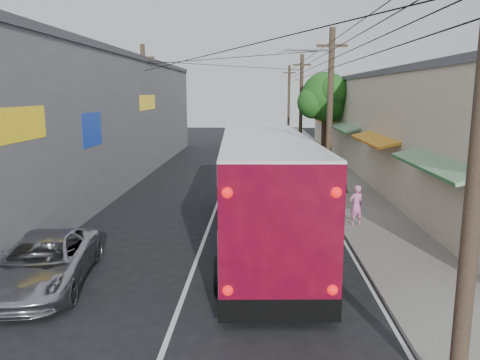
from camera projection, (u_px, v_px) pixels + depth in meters
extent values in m
plane|color=black|center=(169.00, 335.00, 9.98)|extent=(120.00, 120.00, 0.00)
cube|color=slate|center=(332.00, 174.00, 29.36)|extent=(3.00, 80.00, 0.12)
cube|color=beige|center=(398.00, 125.00, 30.61)|extent=(6.00, 40.00, 6.00)
cube|color=#4C4C51|center=(401.00, 77.00, 30.03)|extent=(6.20, 40.00, 0.30)
cube|color=#186F26|center=(439.00, 162.00, 15.04)|extent=(1.39, 6.00, 0.46)
cube|color=orange|center=(377.00, 138.00, 22.90)|extent=(1.39, 6.00, 0.46)
cube|color=#186F26|center=(347.00, 126.00, 30.75)|extent=(1.39, 6.00, 0.46)
cube|color=orange|center=(329.00, 120.00, 38.61)|extent=(1.39, 6.00, 0.46)
cube|color=#186F26|center=(317.00, 115.00, 46.47)|extent=(1.39, 6.00, 0.46)
cube|color=slate|center=(81.00, 120.00, 27.34)|extent=(7.00, 36.00, 7.00)
cube|color=#4C4C51|center=(77.00, 57.00, 26.68)|extent=(7.20, 36.00, 0.30)
cube|color=yellow|center=(15.00, 125.00, 13.33)|extent=(0.12, 3.50, 1.00)
cube|color=#1433A5|center=(91.00, 129.00, 19.33)|extent=(0.12, 2.20, 1.40)
cube|color=yellow|center=(147.00, 102.00, 28.99)|extent=(0.12, 4.00, 0.90)
cylinder|color=#473828|center=(477.00, 167.00, 7.08)|extent=(0.28, 0.28, 8.00)
cylinder|color=#473828|center=(330.00, 117.00, 21.81)|extent=(0.28, 0.28, 8.00)
cube|color=#473828|center=(332.00, 46.00, 21.22)|extent=(1.40, 0.12, 0.12)
cylinder|color=#473828|center=(301.00, 107.00, 36.54)|extent=(0.28, 0.28, 8.00)
cube|color=#473828|center=(302.00, 65.00, 35.95)|extent=(1.40, 0.12, 0.12)
cylinder|color=#473828|center=(289.00, 103.00, 51.27)|extent=(0.28, 0.28, 8.00)
cube|color=#473828|center=(289.00, 73.00, 50.68)|extent=(1.40, 0.12, 0.12)
cylinder|color=#473828|center=(145.00, 110.00, 29.08)|extent=(0.28, 0.28, 8.00)
cube|color=#473828|center=(143.00, 58.00, 28.49)|extent=(1.40, 0.12, 0.12)
cylinder|color=#59595E|center=(308.00, 50.00, 21.30)|extent=(2.20, 0.10, 0.10)
cube|color=#59595E|center=(283.00, 53.00, 21.36)|extent=(0.50, 0.18, 0.12)
cylinder|color=#3F2B19|center=(324.00, 135.00, 34.88)|extent=(0.44, 0.44, 4.00)
sphere|color=#144E15|center=(325.00, 97.00, 34.37)|extent=(3.60, 3.60, 3.60)
sphere|color=#144E15|center=(337.00, 105.00, 35.03)|extent=(2.60, 2.60, 2.60)
sphere|color=#144E15|center=(314.00, 102.00, 34.08)|extent=(2.40, 2.40, 2.40)
sphere|color=#144E15|center=(333.00, 91.00, 33.29)|extent=(2.20, 2.20, 2.20)
sphere|color=#144E15|center=(320.00, 94.00, 35.22)|extent=(2.00, 2.00, 2.00)
cube|color=white|center=(263.00, 206.00, 16.25)|extent=(3.30, 12.89, 2.02)
cube|color=black|center=(262.00, 161.00, 16.50)|extent=(3.22, 10.77, 1.06)
cube|color=white|center=(263.00, 142.00, 15.84)|extent=(3.30, 12.89, 0.53)
cube|color=maroon|center=(281.00, 237.00, 9.78)|extent=(2.64, 0.22, 3.09)
cube|color=black|center=(280.00, 310.00, 10.09)|extent=(2.66, 0.24, 0.53)
sphere|color=red|center=(228.00, 290.00, 9.96)|extent=(0.23, 0.23, 0.23)
sphere|color=red|center=(332.00, 290.00, 9.98)|extent=(0.23, 0.23, 0.23)
sphere|color=red|center=(227.00, 193.00, 9.56)|extent=(0.23, 0.23, 0.23)
sphere|color=red|center=(336.00, 192.00, 9.59)|extent=(0.23, 0.23, 0.23)
cylinder|color=black|center=(221.00, 274.00, 11.97)|extent=(0.37, 1.08, 1.06)
cylinder|color=black|center=(324.00, 273.00, 12.00)|extent=(0.37, 1.08, 1.06)
cylinder|color=black|center=(226.00, 204.00, 19.50)|extent=(0.37, 1.08, 1.06)
cylinder|color=black|center=(290.00, 204.00, 19.53)|extent=(0.37, 1.08, 1.06)
cylinder|color=black|center=(227.00, 196.00, 21.07)|extent=(0.37, 1.08, 1.06)
cylinder|color=black|center=(286.00, 195.00, 21.10)|extent=(0.37, 1.08, 1.06)
imported|color=#ABAAB1|center=(44.00, 262.00, 12.43)|extent=(2.86, 5.09, 1.34)
imported|color=#9D9DA4|center=(294.00, 175.00, 25.16)|extent=(2.15, 5.19, 1.50)
imported|color=#25252A|center=(285.00, 156.00, 32.88)|extent=(2.16, 4.24, 1.38)
imported|color=black|center=(281.00, 144.00, 40.24)|extent=(2.06, 4.54, 1.44)
imported|color=pink|center=(356.00, 205.00, 17.73)|extent=(0.66, 0.54, 1.55)
imported|color=#8A9AC8|center=(342.00, 179.00, 23.46)|extent=(0.74, 0.62, 1.40)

